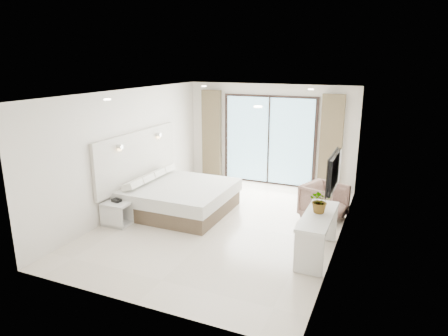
{
  "coord_description": "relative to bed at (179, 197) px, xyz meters",
  "views": [
    {
      "loc": [
        3.07,
        -7.09,
        3.32
      ],
      "look_at": [
        -0.16,
        0.4,
        1.09
      ],
      "focal_mm": 32.0,
      "sensor_mm": 36.0,
      "label": 1
    }
  ],
  "objects": [
    {
      "name": "room_shell",
      "position": [
        1.01,
        0.5,
        1.26
      ],
      "size": [
        4.62,
        6.22,
        2.72
      ],
      "color": "silver",
      "rests_on": "ground"
    },
    {
      "name": "ground",
      "position": [
        1.21,
        -0.27,
        -0.32
      ],
      "size": [
        6.2,
        6.2,
        0.0
      ],
      "primitive_type": "plane",
      "color": "beige",
      "rests_on": "ground"
    },
    {
      "name": "phone",
      "position": [
        -0.8,
        -1.15,
        0.2
      ],
      "size": [
        0.2,
        0.17,
        0.06
      ],
      "primitive_type": "cube",
      "rotation": [
        0.0,
        0.0,
        -0.17
      ],
      "color": "black",
      "rests_on": "nightstand"
    },
    {
      "name": "armchair",
      "position": [
        3.06,
        0.88,
        0.09
      ],
      "size": [
        1.0,
        1.02,
        0.83
      ],
      "primitive_type": "imported",
      "rotation": [
        0.0,
        0.0,
        1.19
      ],
      "color": "#906D5E",
      "rests_on": "ground"
    },
    {
      "name": "console_desk",
      "position": [
        3.25,
        -0.92,
        0.24
      ],
      "size": [
        0.48,
        1.55,
        0.77
      ],
      "color": "silver",
      "rests_on": "ground"
    },
    {
      "name": "plant",
      "position": [
        3.25,
        -0.81,
        0.62
      ],
      "size": [
        0.53,
        0.55,
        0.34
      ],
      "primitive_type": "imported",
      "rotation": [
        0.0,
        0.0,
        0.43
      ],
      "color": "#33662D",
      "rests_on": "console_desk"
    },
    {
      "name": "bed",
      "position": [
        0.0,
        0.0,
        0.0
      ],
      "size": [
        2.2,
        2.09,
        0.75
      ],
      "color": "brown",
      "rests_on": "ground"
    },
    {
      "name": "nightstand",
      "position": [
        -0.78,
        -1.19,
        -0.08
      ],
      "size": [
        0.54,
        0.44,
        0.48
      ],
      "rotation": [
        0.0,
        0.0,
        0.02
      ],
      "color": "silver",
      "rests_on": "ground"
    }
  ]
}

